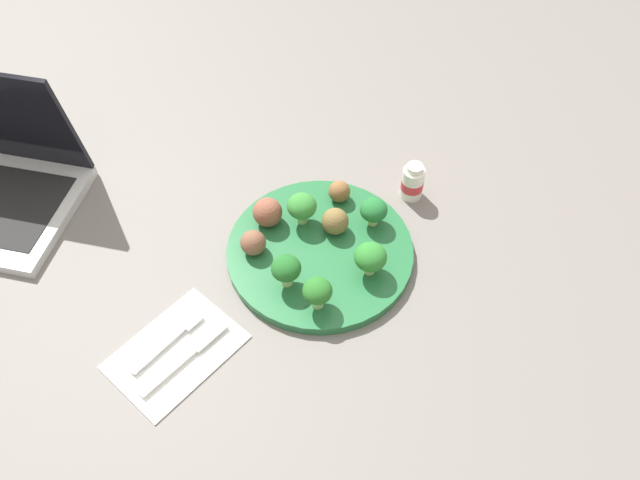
{
  "coord_description": "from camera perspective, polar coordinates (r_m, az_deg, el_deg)",
  "views": [
    {
      "loc": [
        -0.42,
        -0.4,
        0.77
      ],
      "look_at": [
        0.0,
        0.0,
        0.04
      ],
      "focal_mm": 35.79,
      "sensor_mm": 36.0,
      "label": 1
    }
  ],
  "objects": [
    {
      "name": "meatball_near_rim",
      "position": [
        0.94,
        -5.99,
        -0.25
      ],
      "size": [
        0.04,
        0.04,
        0.04
      ],
      "primitive_type": "sphere",
      "color": "brown",
      "rests_on": "plate"
    },
    {
      "name": "ground_plane",
      "position": [
        0.97,
        0.0,
        -1.33
      ],
      "size": [
        4.0,
        4.0,
        0.0
      ],
      "primitive_type": "plane",
      "color": "slate"
    },
    {
      "name": "broccoli_floret_mid_right",
      "position": [
        0.96,
        -1.63,
        3.0
      ],
      "size": [
        0.05,
        0.05,
        0.05
      ],
      "color": "#9CC678",
      "rests_on": "plate"
    },
    {
      "name": "yogurt_bottle",
      "position": [
        1.03,
        8.27,
        5.13
      ],
      "size": [
        0.04,
        0.04,
        0.07
      ],
      "color": "white",
      "rests_on": "ground_plane"
    },
    {
      "name": "broccoli_floret_back_left",
      "position": [
        0.87,
        -0.23,
        -4.65
      ],
      "size": [
        0.04,
        0.04,
        0.05
      ],
      "color": "#9DCC7E",
      "rests_on": "plate"
    },
    {
      "name": "meatball_front_left",
      "position": [
        1.0,
        1.74,
        4.35
      ],
      "size": [
        0.03,
        0.03,
        0.03
      ],
      "primitive_type": "sphere",
      "color": "brown",
      "rests_on": "plate"
    },
    {
      "name": "knife",
      "position": [
        0.88,
        -11.73,
        -9.95
      ],
      "size": [
        0.15,
        0.02,
        0.01
      ],
      "color": "white",
      "rests_on": "napkin"
    },
    {
      "name": "meatball_back_left",
      "position": [
        0.96,
        1.36,
        1.68
      ],
      "size": [
        0.04,
        0.04,
        0.04
      ],
      "primitive_type": "sphere",
      "color": "brown",
      "rests_on": "plate"
    },
    {
      "name": "broccoli_floret_center",
      "position": [
        0.89,
        -3.05,
        -2.61
      ],
      "size": [
        0.04,
        0.04,
        0.05
      ],
      "color": "#ABCD7D",
      "rests_on": "plate"
    },
    {
      "name": "meatball_center",
      "position": [
        0.97,
        -4.72,
        2.49
      ],
      "size": [
        0.05,
        0.05,
        0.05
      ],
      "primitive_type": "sphere",
      "color": "brown",
      "rests_on": "plate"
    },
    {
      "name": "broccoli_floret_front_left",
      "position": [
        0.9,
        4.53,
        -1.57
      ],
      "size": [
        0.05,
        0.05,
        0.05
      ],
      "color": "#A1C176",
      "rests_on": "plate"
    },
    {
      "name": "plate",
      "position": [
        0.96,
        0.0,
        -1.04
      ],
      "size": [
        0.28,
        0.28,
        0.02
      ],
      "primitive_type": "cylinder",
      "color": "#236638",
      "rests_on": "ground_plane"
    },
    {
      "name": "napkin",
      "position": [
        0.89,
        -12.79,
        -9.68
      ],
      "size": [
        0.17,
        0.12,
        0.01
      ],
      "primitive_type": "cube",
      "rotation": [
        0.0,
        0.0,
        0.03
      ],
      "color": "white",
      "rests_on": "ground_plane"
    },
    {
      "name": "fork",
      "position": [
        0.9,
        -13.21,
        -8.52
      ],
      "size": [
        0.12,
        0.02,
        0.01
      ],
      "color": "silver",
      "rests_on": "napkin"
    },
    {
      "name": "broccoli_floret_far_rim",
      "position": [
        0.97,
        4.81,
        2.64
      ],
      "size": [
        0.04,
        0.04,
        0.05
      ],
      "color": "#ACC471",
      "rests_on": "plate"
    }
  ]
}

